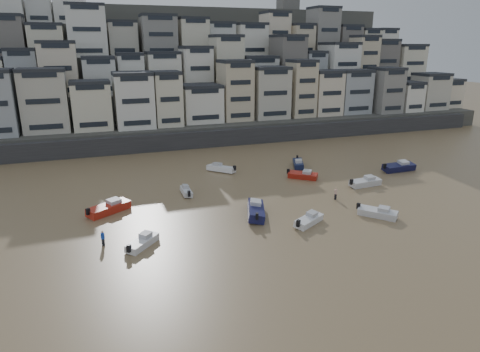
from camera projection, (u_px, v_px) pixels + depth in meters
name	position (u px, v px, depth m)	size (l,w,h in m)	color
harbor_wall	(205.00, 139.00, 91.35)	(140.00, 3.00, 3.50)	#38383A
hillside	(184.00, 73.00, 125.40)	(141.04, 66.00, 50.00)	#4C4C47
boat_a	(309.00, 219.00, 52.00)	(5.03, 1.65, 1.37)	white
boat_b	(378.00, 212.00, 54.25)	(5.26, 1.72, 1.43)	silver
boat_c	(256.00, 209.00, 54.55)	(6.72, 2.20, 1.83)	#161744
boat_d	(365.00, 181.00, 66.10)	(5.68, 1.86, 1.55)	silver
boat_e	(303.00, 174.00, 69.72)	(5.18, 1.70, 1.41)	#A11F13
boat_f	(186.00, 191.00, 62.45)	(4.22, 1.38, 1.15)	silver
boat_g	(399.00, 166.00, 73.86)	(6.52, 2.13, 1.78)	#12143A
boat_h	(221.00, 167.00, 73.59)	(5.52, 1.81, 1.50)	white
boat_i	(298.00, 162.00, 76.55)	(5.63, 1.84, 1.54)	#141C3E
boat_j	(142.00, 241.00, 46.28)	(4.87, 1.59, 1.33)	white
boat_k	(109.00, 206.00, 55.53)	(6.38, 2.09, 1.74)	#B42416
person_blue	(103.00, 238.00, 46.42)	(0.44, 0.44, 1.74)	#173EB2
person_pink	(336.00, 194.00, 60.31)	(0.44, 0.44, 1.74)	#D1A494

